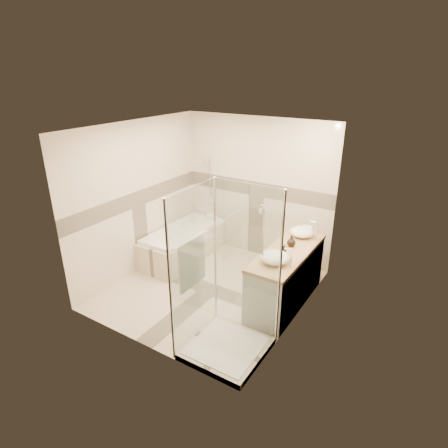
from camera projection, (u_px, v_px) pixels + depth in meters
The scene contains 12 objects.
room at pixel (213, 215), 5.39m from camera, with size 2.82×3.02×2.52m.
bathtub at pixel (183, 242), 6.78m from camera, with size 0.75×1.70×0.56m.
vanity at pixel (286, 277), 5.41m from camera, with size 0.58×1.62×0.85m.
shower_enclosure at pixel (222, 311), 4.53m from camera, with size 0.96×0.93×2.04m.
vessel_sink_near at pixel (302, 232), 5.68m from camera, with size 0.36×0.36×0.14m, color white.
vessel_sink_far at pixel (275, 257), 4.91m from camera, with size 0.39×0.39×0.16m, color white.
faucet_near at pixel (316, 229), 5.53m from camera, with size 0.12×0.03×0.29m.
faucet_far at pixel (290, 256), 4.78m from camera, with size 0.11×0.03×0.26m.
amenity_bottle_a at pixel (284, 249), 5.15m from camera, with size 0.06×0.06×0.14m, color black.
amenity_bottle_b at pixel (291, 241), 5.35m from camera, with size 0.13×0.13×0.16m, color black.
folded_towels at pixel (305, 230), 5.80m from camera, with size 0.15×0.26×0.08m, color white.
rolled_towel at pixel (212, 216), 7.13m from camera, with size 0.09×0.09×0.21m, color white.
Camera 1 is at (2.86, -4.15, 3.23)m, focal length 30.00 mm.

